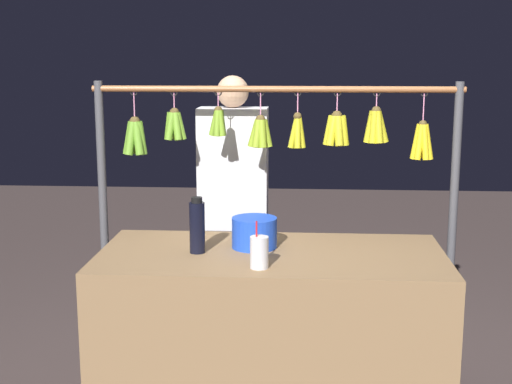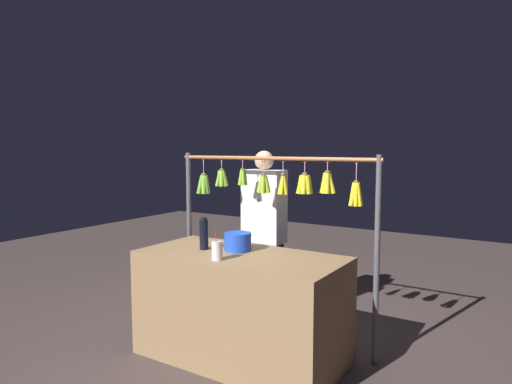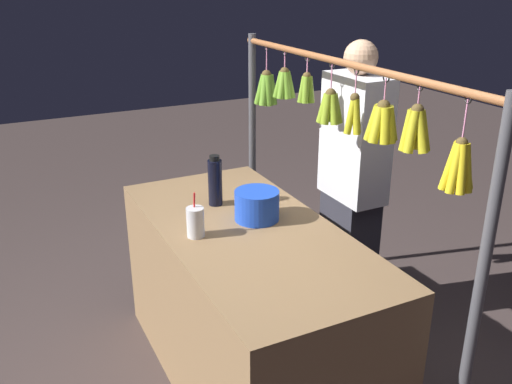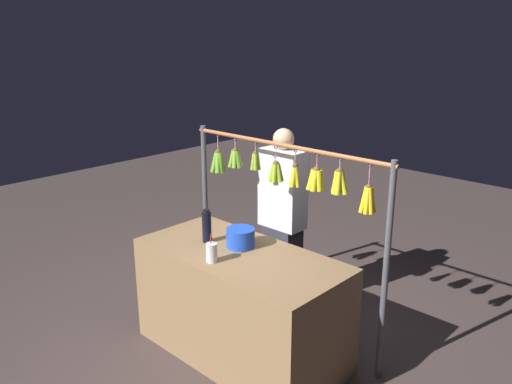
# 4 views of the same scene
# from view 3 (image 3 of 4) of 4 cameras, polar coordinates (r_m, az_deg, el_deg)

# --- Properties ---
(ground_plane) EXTENTS (12.00, 12.00, 0.00)m
(ground_plane) POSITION_cam_3_polar(r_m,az_deg,el_deg) (3.03, -0.67, -18.23)
(ground_plane) COLOR #473937
(market_counter) EXTENTS (1.59, 0.76, 0.84)m
(market_counter) POSITION_cam_3_polar(r_m,az_deg,el_deg) (2.78, -0.71, -11.61)
(market_counter) COLOR olive
(market_counter) RESTS_ON ground
(display_rack) EXTENTS (1.89, 0.14, 1.60)m
(display_rack) POSITION_cam_3_polar(r_m,az_deg,el_deg) (2.66, 8.36, 5.11)
(display_rack) COLOR #4C4C51
(display_rack) RESTS_ON ground
(water_bottle) EXTENTS (0.07, 0.07, 0.26)m
(water_bottle) POSITION_cam_3_polar(r_m,az_deg,el_deg) (2.80, -4.19, 1.08)
(water_bottle) COLOR black
(water_bottle) RESTS_ON market_counter
(blue_bucket) EXTENTS (0.21, 0.21, 0.14)m
(blue_bucket) POSITION_cam_3_polar(r_m,az_deg,el_deg) (2.64, 0.09, -1.36)
(blue_bucket) COLOR blue
(blue_bucket) RESTS_ON market_counter
(drink_cup) EXTENTS (0.08, 0.08, 0.20)m
(drink_cup) POSITION_cam_3_polar(r_m,az_deg,el_deg) (2.49, -6.20, -3.07)
(drink_cup) COLOR silver
(drink_cup) RESTS_ON market_counter
(vendor_person) EXTENTS (0.38, 0.21, 1.62)m
(vendor_person) POSITION_cam_3_polar(r_m,az_deg,el_deg) (3.14, 9.73, 0.06)
(vendor_person) COLOR #2D2D38
(vendor_person) RESTS_ON ground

